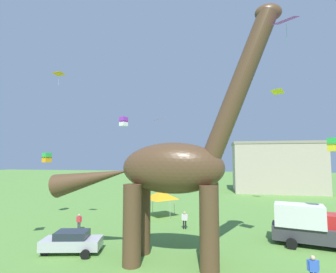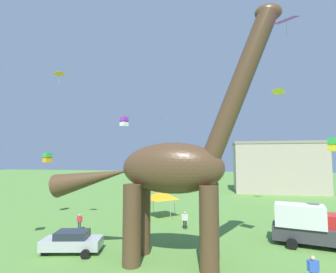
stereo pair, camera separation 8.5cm
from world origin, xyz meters
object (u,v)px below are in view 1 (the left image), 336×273
at_px(kite_mid_center, 59,74).
at_px(kite_high_right, 124,122).
at_px(parked_sedan_left, 72,241).
at_px(kite_drifting, 286,21).
at_px(person_watching_child, 79,220).
at_px(festival_canopy_tent, 161,195).
at_px(person_near_flyer, 185,218).
at_px(kite_high_left, 47,158).
at_px(parked_box_truck, 309,225).
at_px(person_vendor_side, 313,268).
at_px(dinosaur_sculpture, 171,168).
at_px(kite_near_low, 160,119).
at_px(kite_apex, 277,92).
at_px(kite_near_high, 333,145).

bearing_deg(kite_mid_center, kite_high_right, 74.68).
bearing_deg(parked_sedan_left, kite_drifting, -15.78).
height_order(parked_sedan_left, kite_high_right, kite_high_right).
xyz_separation_m(person_watching_child, festival_canopy_tent, (6.55, 6.79, 1.64)).
height_order(person_near_flyer, kite_high_left, kite_high_left).
bearing_deg(festival_canopy_tent, kite_high_right, 160.46).
xyz_separation_m(parked_box_truck, person_near_flyer, (-10.27, 2.87, -0.64)).
bearing_deg(person_watching_child, person_vendor_side, 93.11).
height_order(dinosaur_sculpture, parked_sedan_left, dinosaur_sculpture).
xyz_separation_m(festival_canopy_tent, kite_high_right, (-5.56, 1.97, 9.16)).
relative_size(dinosaur_sculpture, kite_near_low, 8.25).
height_order(dinosaur_sculpture, parked_box_truck, dinosaur_sculpture).
xyz_separation_m(person_vendor_side, kite_high_right, (-17.22, 16.30, 10.70)).
distance_m(kite_apex, kite_mid_center, 28.28).
distance_m(person_watching_child, kite_high_right, 13.95).
bearing_deg(kite_mid_center, dinosaur_sculpture, -19.86).
height_order(person_near_flyer, kite_high_right, kite_high_right).
relative_size(parked_sedan_left, kite_mid_center, 3.56).
distance_m(parked_box_truck, kite_near_high, 6.84).
xyz_separation_m(kite_apex, kite_high_left, (-28.23, -10.62, -9.24)).
relative_size(kite_drifting, kite_near_high, 1.89).
height_order(person_vendor_side, kite_high_left, kite_high_left).
relative_size(kite_near_high, kite_apex, 0.45).
xyz_separation_m(kite_near_high, kite_mid_center, (-22.98, 1.92, 7.21)).
relative_size(kite_mid_center, kite_near_low, 0.60).
height_order(parked_sedan_left, parked_box_truck, parked_box_truck).
relative_size(kite_high_right, kite_apex, 0.58).
bearing_deg(parked_box_truck, kite_mid_center, -164.41).
bearing_deg(kite_apex, kite_mid_center, -145.72).
bearing_deg(person_near_flyer, kite_high_left, -129.40).
distance_m(parked_box_truck, kite_high_right, 23.62).
xyz_separation_m(festival_canopy_tent, kite_mid_center, (-8.34, -8.18, 12.50)).
relative_size(parked_box_truck, person_near_flyer, 3.57).
height_order(person_vendor_side, kite_apex, kite_apex).
height_order(parked_sedan_left, kite_near_high, kite_near_high).
height_order(person_watching_child, kite_high_left, kite_high_left).
distance_m(person_near_flyer, festival_canopy_tent, 5.83).
xyz_separation_m(festival_canopy_tent, kite_high_left, (-13.22, -2.88, 4.39)).
distance_m(dinosaur_sculpture, festival_canopy_tent, 13.49).
relative_size(kite_high_right, kite_mid_center, 0.94).
xyz_separation_m(dinosaur_sculpture, kite_apex, (11.45, 20.21, 9.95)).
xyz_separation_m(parked_box_truck, kite_near_low, (-14.72, 11.33, 10.60)).
bearing_deg(kite_mid_center, kite_near_low, 59.07).
xyz_separation_m(person_watching_child, kite_drifting, (17.63, -6.44, 14.65)).
xyz_separation_m(kite_drifting, kite_high_left, (-24.30, 10.35, -8.62)).
xyz_separation_m(festival_canopy_tent, kite_drifting, (11.08, -13.23, 13.01)).
distance_m(kite_drifting, kite_high_left, 27.79).
bearing_deg(kite_mid_center, kite_high_left, 132.66).
relative_size(festival_canopy_tent, kite_high_left, 2.84).
relative_size(festival_canopy_tent, kite_drifting, 1.79).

